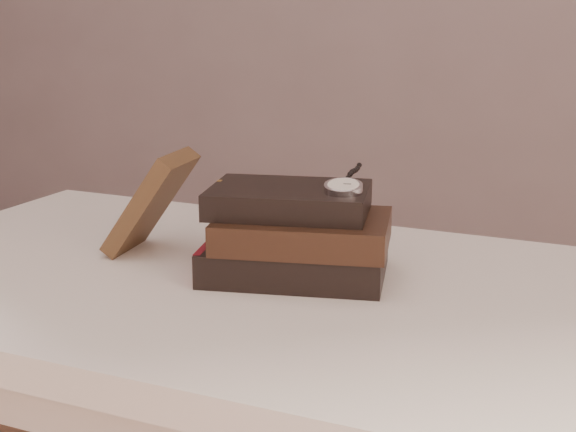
% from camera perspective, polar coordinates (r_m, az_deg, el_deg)
% --- Properties ---
extents(table, '(1.00, 0.60, 0.75)m').
position_cam_1_polar(table, '(1.06, -3.61, -8.81)').
color(table, white).
rests_on(table, ground).
extents(book_stack, '(0.25, 0.20, 0.11)m').
position_cam_1_polar(book_stack, '(1.00, 0.59, -1.35)').
color(book_stack, black).
rests_on(book_stack, table).
extents(journal, '(0.12, 0.11, 0.14)m').
position_cam_1_polar(journal, '(1.11, -9.55, 0.95)').
color(journal, '#3A2516').
rests_on(journal, table).
extents(pocket_watch, '(0.06, 0.15, 0.02)m').
position_cam_1_polar(pocket_watch, '(0.97, 3.94, 2.12)').
color(pocket_watch, silver).
rests_on(pocket_watch, book_stack).
extents(eyeglasses, '(0.11, 0.13, 0.04)m').
position_cam_1_polar(eyeglasses, '(1.09, -2.87, 0.49)').
color(eyeglasses, silver).
rests_on(eyeglasses, book_stack).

